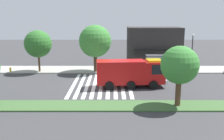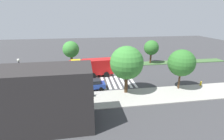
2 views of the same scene
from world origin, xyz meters
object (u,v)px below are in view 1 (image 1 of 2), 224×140
Objects in this scene: street_lamp at (191,50)px; bench_near_shelter at (131,68)px; fire_truck at (132,72)px; sidewalk_tree_west at (94,41)px; sidewalk_tree_far_west at (37,44)px; bus_stop_shelter at (156,60)px; fire_hydrant at (10,70)px; parked_car_mid at (129,70)px; median_tree_west at (179,65)px.

bench_near_shelter is at bearing 174.24° from street_lamp.
fire_truck is 1.20× the size of sidewalk_tree_west.
sidewalk_tree_west is (-5.80, -0.53, 4.31)m from bench_near_shelter.
sidewalk_tree_far_west is at bearing 180.00° from sidewalk_tree_west.
bus_stop_shelter is 10.27m from sidewalk_tree_west.
street_lamp is at bearing 0.20° from fire_hydrant.
sidewalk_tree_west is at bearing 2.15° from fire_hydrant.
sidewalk_tree_far_west is 8.89m from sidewalk_tree_west.
fire_hydrant is (-19.12, -1.03, -0.10)m from bench_near_shelter.
bus_stop_shelter is 18.87m from sidewalk_tree_far_west.
sidewalk_tree_far_west is (-14.68, -0.53, 3.90)m from bench_near_shelter.
fire_hydrant is (-23.12, -1.04, -1.40)m from bus_stop_shelter.
sidewalk_tree_west is (-5.20, 8.46, 2.94)m from fire_truck.
parked_car_mid is at bearing -148.90° from bus_stop_shelter.
sidewalk_tree_far_west is 0.89× the size of sidewalk_tree_west.
fire_hydrant is at bearing -176.93° from bench_near_shelter.
sidewalk_tree_west is at bearing 154.12° from parked_car_mid.
street_lamp is 0.81× the size of sidewalk_tree_west.
street_lamp is 23.89m from sidewalk_tree_far_west.
bus_stop_shelter is 4.20m from bench_near_shelter.
median_tree_west is 8.49× the size of fire_hydrant.
fire_hydrant is at bearing -173.58° from sidewalk_tree_far_west.
parked_car_mid is 5.40m from bus_stop_shelter.
parked_car_mid is at bearing -101.22° from bench_near_shelter.
median_tree_west reaches higher than fire_truck.
sidewalk_tree_far_west reaches higher than median_tree_west.
sidewalk_tree_west is (-9.80, -0.54, 3.02)m from bus_stop_shelter.
sidewalk_tree_west is at bearing 117.19° from fire_truck.
parked_car_mid is 1.32× the size of bus_stop_shelter.
bus_stop_shelter is 5.57m from street_lamp.
fire_truck is at bearing 119.45° from median_tree_west.
fire_truck reaches higher than bus_stop_shelter.
bus_stop_shelter is at bearing 58.50° from fire_truck.
street_lamp is 8.46× the size of fire_hydrant.
street_lamp reaches higher than fire_hydrant.
sidewalk_tree_far_west is (-18.68, -0.54, 2.60)m from bus_stop_shelter.
bench_near_shelter is 19.15m from fire_hydrant.
sidewalk_tree_west is 1.23× the size of median_tree_west.
parked_car_mid reaches higher than bench_near_shelter.
bench_near_shelter is at bearing 5.19° from sidewalk_tree_west.
parked_car_mid is 0.78× the size of street_lamp.
fire_truck is 10.35m from sidewalk_tree_west.
fire_truck is at bearing -140.58° from street_lamp.
median_tree_west is at bearing -111.24° from street_lamp.
bench_near_shelter is 0.27× the size of median_tree_west.
sidewalk_tree_west is at bearing 178.47° from street_lamp.
bus_stop_shelter is at bearing 27.94° from parked_car_mid.
street_lamp is at bearing -1.53° from sidewalk_tree_west.
fire_truck is 6.35m from parked_car_mid.
fire_hydrant is at bearing 152.36° from fire_truck.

